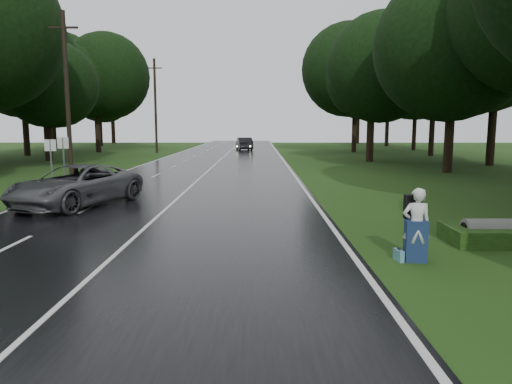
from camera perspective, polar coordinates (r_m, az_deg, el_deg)
The scene contains 17 objects.
ground at distance 10.83m, azimuth -18.85°, elevation -9.36°, with size 160.00×160.00×0.00m, color #214213.
road at distance 30.12m, azimuth -6.42°, elevation 2.03°, with size 12.00×140.00×0.04m, color black.
lane_center at distance 30.12m, azimuth -6.42°, elevation 2.08°, with size 0.12×140.00×0.01m, color silver.
grey_car at distance 19.69m, azimuth -21.09°, elevation 0.75°, with size 2.65×5.75×1.60m, color #4E4F53.
far_car at distance 60.65m, azimuth -1.46°, elevation 5.89°, with size 1.74×4.98×1.64m, color black.
hitchhiker at distance 11.56m, azimuth 18.93°, elevation -4.11°, with size 0.67×0.61×1.75m.
suitcase at distance 11.62m, azimuth 17.00°, elevation -7.39°, with size 0.11×0.38×0.27m, color #5696A8.
culvert at distance 14.30m, azimuth 26.40°, elevation -5.57°, with size 0.67×0.67×1.34m, color slate.
utility_pole_mid at distance 32.29m, azimuth -21.57°, elevation 1.88°, with size 1.80×0.28×10.18m, color black, non-canonical shape.
utility_pole_far at distance 56.74m, azimuth -12.00°, elevation 4.70°, with size 1.80×0.28×10.87m, color black, non-canonical shape.
road_sign_a at distance 26.52m, azimuth -23.54°, elevation 0.54°, with size 0.59×0.10×2.47m, color white, non-canonical shape.
road_sign_b at distance 27.97m, azimuth -22.24°, elevation 0.97°, with size 0.61×0.10×2.54m, color white, non-canonical shape.
tree_left_e at distance 46.72m, azimuth -23.89°, elevation 3.50°, with size 7.54×7.54×11.78m, color black, non-canonical shape.
tree_left_f at distance 60.08m, azimuth -18.62°, elevation 4.63°, with size 9.99×9.99×15.62m, color black, non-canonical shape.
tree_right_d at distance 34.53m, azimuth 22.27°, elevation 2.21°, with size 8.93×8.93×13.95m, color black, non-canonical shape.
tree_right_e at distance 43.14m, azimuth 13.66°, elevation 3.64°, with size 8.84×8.84×13.81m, color black, non-canonical shape.
tree_right_f at distance 58.29m, azimuth 11.82°, elevation 4.79°, with size 10.72×10.72×16.75m, color black, non-canonical shape.
Camera 1 is at (3.50, -9.75, 3.17)m, focal length 32.79 mm.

